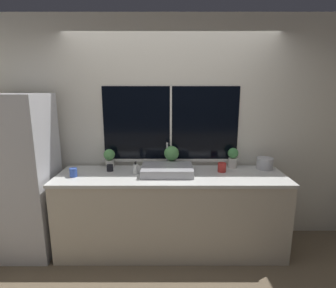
% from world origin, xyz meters
% --- Properties ---
extents(ground_plane, '(14.00, 14.00, 0.00)m').
position_xyz_m(ground_plane, '(0.00, 0.00, 0.00)').
color(ground_plane, brown).
extents(wall_back, '(8.00, 0.09, 2.70)m').
position_xyz_m(wall_back, '(0.00, 0.73, 1.35)').
color(wall_back, silver).
rests_on(wall_back, ground_plane).
extents(wall_left, '(0.06, 7.00, 2.70)m').
position_xyz_m(wall_left, '(-2.26, 1.50, 1.35)').
color(wall_left, silver).
rests_on(wall_left, ground_plane).
extents(wall_right, '(0.06, 7.00, 2.70)m').
position_xyz_m(wall_right, '(2.26, 1.50, 1.35)').
color(wall_right, silver).
rests_on(wall_right, ground_plane).
extents(counter, '(2.56, 0.68, 0.92)m').
position_xyz_m(counter, '(0.00, 0.33, 0.46)').
color(counter, beige).
rests_on(counter, ground_plane).
extents(refrigerator, '(0.65, 0.62, 1.81)m').
position_xyz_m(refrigerator, '(-1.65, 0.29, 0.91)').
color(refrigerator, '#B7B7BC').
rests_on(refrigerator, ground_plane).
extents(sink, '(0.57, 0.46, 0.31)m').
position_xyz_m(sink, '(-0.04, 0.36, 0.97)').
color(sink, '#ADADB2').
rests_on(sink, counter).
extents(potted_plant_left, '(0.13, 0.13, 0.23)m').
position_xyz_m(potted_plant_left, '(-0.74, 0.59, 1.05)').
color(potted_plant_left, silver).
rests_on(potted_plant_left, counter).
extents(potted_plant_center, '(0.18, 0.18, 0.27)m').
position_xyz_m(potted_plant_center, '(0.01, 0.59, 1.08)').
color(potted_plant_center, silver).
rests_on(potted_plant_center, counter).
extents(potted_plant_right, '(0.13, 0.13, 0.24)m').
position_xyz_m(potted_plant_right, '(0.75, 0.59, 1.05)').
color(potted_plant_right, silver).
rests_on(potted_plant_right, counter).
extents(soap_bottle, '(0.05, 0.05, 0.14)m').
position_xyz_m(soap_bottle, '(-0.40, 0.36, 0.98)').
color(soap_bottle, white).
rests_on(soap_bottle, counter).
extents(mug_blue, '(0.08, 0.08, 0.10)m').
position_xyz_m(mug_blue, '(-1.07, 0.26, 0.97)').
color(mug_blue, '#3351AD').
rests_on(mug_blue, counter).
extents(mug_black, '(0.08, 0.08, 0.08)m').
position_xyz_m(mug_black, '(-0.71, 0.45, 0.96)').
color(mug_black, black).
rests_on(mug_black, counter).
extents(mug_red, '(0.10, 0.10, 0.10)m').
position_xyz_m(mug_red, '(0.59, 0.43, 0.97)').
color(mug_red, '#B72D28').
rests_on(mug_red, counter).
extents(kettle, '(0.19, 0.19, 0.15)m').
position_xyz_m(kettle, '(1.12, 0.54, 0.99)').
color(kettle, '#B2B2B7').
rests_on(kettle, counter).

